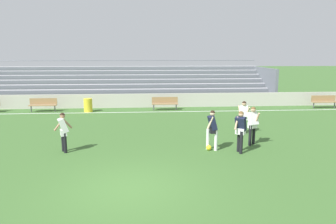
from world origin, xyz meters
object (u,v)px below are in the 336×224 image
(bench_far_left, at_px, (165,102))
(player_white_pressing_high, at_px, (244,114))
(player_dark_wide_right, at_px, (241,128))
(trash_bin, at_px, (88,105))
(bench_near_wall_gap, at_px, (43,104))
(player_white_wide_left, at_px, (63,129))
(player_white_overlapping, at_px, (253,122))
(bench_far_right, at_px, (324,101))
(player_dark_deep_cover, at_px, (212,127))
(bleacher_stand, at_px, (115,83))
(soccer_ball, at_px, (209,148))

(bench_far_left, distance_m, player_white_pressing_high, 7.46)
(player_dark_wide_right, bearing_deg, bench_far_left, 104.19)
(trash_bin, bearing_deg, player_white_pressing_high, -36.02)
(bench_far_left, height_order, bench_near_wall_gap, same)
(bench_far_left, relative_size, trash_bin, 1.99)
(trash_bin, relative_size, player_white_wide_left, 0.56)
(bench_far_left, relative_size, player_white_overlapping, 1.07)
(bench_far_left, relative_size, player_white_wide_left, 1.12)
(bench_near_wall_gap, height_order, player_dark_wide_right, player_dark_wide_right)
(bench_near_wall_gap, bearing_deg, player_dark_wide_right, -41.86)
(bench_far_left, height_order, bench_far_right, same)
(trash_bin, distance_m, player_dark_wide_right, 11.98)
(bench_far_left, distance_m, bench_far_right, 11.45)
(bench_near_wall_gap, relative_size, player_white_overlapping, 1.07)
(player_dark_deep_cover, relative_size, player_white_pressing_high, 1.02)
(bench_near_wall_gap, relative_size, bench_far_right, 1.00)
(trash_bin, height_order, player_white_pressing_high, player_white_pressing_high)
(bench_far_right, xyz_separation_m, player_white_wide_left, (-16.04, -8.96, 0.41))
(bench_far_left, relative_size, player_dark_wide_right, 1.06)
(trash_bin, height_order, player_white_wide_left, player_white_wide_left)
(trash_bin, distance_m, player_dark_deep_cover, 11.00)
(bleacher_stand, height_order, player_white_wide_left, bleacher_stand)
(bench_far_left, height_order, player_white_wide_left, player_white_wide_left)
(bench_near_wall_gap, distance_m, player_dark_wide_right, 14.30)
(bench_far_right, distance_m, player_dark_wide_right, 13.14)
(bleacher_stand, relative_size, bench_far_left, 14.26)
(soccer_ball, bearing_deg, bench_far_left, 97.71)
(player_dark_wide_right, distance_m, player_white_overlapping, 1.32)
(bench_near_wall_gap, distance_m, player_white_wide_left, 9.68)
(player_white_pressing_high, bearing_deg, trash_bin, 143.98)
(bench_far_right, bearing_deg, player_dark_wide_right, -133.46)
(bench_far_left, distance_m, player_dark_wide_right, 9.85)
(bench_far_right, distance_m, player_white_overlapping, 11.83)
(player_dark_wide_right, distance_m, soccer_ball, 1.53)
(player_dark_deep_cover, relative_size, soccer_ball, 7.51)
(player_white_wide_left, bearing_deg, bench_far_left, 62.85)
(player_white_wide_left, xyz_separation_m, player_white_pressing_high, (8.06, 2.37, 0.00))
(bleacher_stand, relative_size, player_dark_deep_cover, 15.53)
(bench_far_right, height_order, player_white_wide_left, player_white_wide_left)
(bench_far_left, bearing_deg, player_dark_wide_right, -75.81)
(trash_bin, bearing_deg, bench_far_right, 1.02)
(bench_near_wall_gap, xyz_separation_m, player_dark_wide_right, (10.64, -9.54, 0.46))
(player_white_wide_left, relative_size, player_white_pressing_high, 1.00)
(bench_far_right, xyz_separation_m, player_dark_deep_cover, (-10.08, -9.11, 0.44))
(bench_far_left, bearing_deg, bench_near_wall_gap, 180.00)
(player_white_wide_left, bearing_deg, player_dark_deep_cover, -1.43)
(bench_far_left, distance_m, player_white_overlapping, 9.13)
(player_dark_deep_cover, xyz_separation_m, soccer_ball, (-0.13, -0.04, -0.87))
(bleacher_stand, height_order, soccer_ball, bleacher_stand)
(bench_far_left, bearing_deg, bleacher_stand, 127.34)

